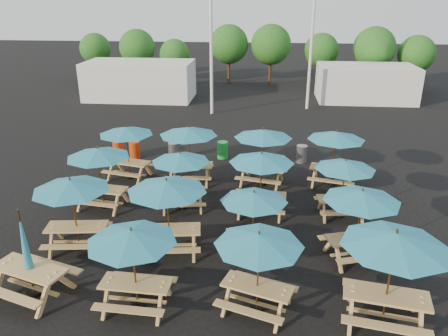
# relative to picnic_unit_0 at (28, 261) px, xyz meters

# --- Properties ---
(ground) EXTENTS (120.00, 120.00, 0.00)m
(ground) POSITION_rel_picnic_unit_0_xyz_m (4.49, 5.38, -1.06)
(ground) COLOR black
(ground) RESTS_ON ground
(picnic_unit_0) EXTENTS (2.45, 2.29, 2.57)m
(picnic_unit_0) POSITION_rel_picnic_unit_0_xyz_m (0.00, 0.00, 0.00)
(picnic_unit_0) COLOR #A6834A
(picnic_unit_0) RESTS_ON ground
(picnic_unit_1) EXTENTS (2.60, 2.60, 2.39)m
(picnic_unit_1) POSITION_rel_picnic_unit_0_xyz_m (0.28, 2.37, 1.03)
(picnic_unit_1) COLOR #A6834A
(picnic_unit_1) RESTS_ON ground
(picnic_unit_2) EXTENTS (2.63, 2.63, 2.37)m
(picnic_unit_2) POSITION_rel_picnic_unit_0_xyz_m (0.06, 5.23, 1.01)
(picnic_unit_2) COLOR #A6834A
(picnic_unit_2) RESTS_ON ground
(picnic_unit_3) EXTENTS (2.77, 2.77, 2.36)m
(picnic_unit_3) POSITION_rel_picnic_unit_0_xyz_m (0.23, 8.05, 1.00)
(picnic_unit_3) COLOR #A6834A
(picnic_unit_3) RESTS_ON ground
(picnic_unit_4) EXTENTS (2.33, 2.33, 2.29)m
(picnic_unit_4) POSITION_rel_picnic_unit_0_xyz_m (2.92, -0.22, 0.94)
(picnic_unit_4) COLOR #A6834A
(picnic_unit_4) RESTS_ON ground
(picnic_unit_5) EXTENTS (2.72, 2.72, 2.46)m
(picnic_unit_5) POSITION_rel_picnic_unit_0_xyz_m (3.21, 2.42, 1.09)
(picnic_unit_5) COLOR #A6834A
(picnic_unit_5) RESTS_ON ground
(picnic_unit_6) EXTENTS (2.49, 2.49, 2.21)m
(picnic_unit_6) POSITION_rel_picnic_unit_0_xyz_m (3.06, 5.41, 0.87)
(picnic_unit_6) COLOR #A6834A
(picnic_unit_6) RESTS_ON ground
(picnic_unit_7) EXTENTS (2.54, 2.54, 2.48)m
(picnic_unit_7) POSITION_rel_picnic_unit_0_xyz_m (2.93, 7.86, 1.11)
(picnic_unit_7) COLOR #A6834A
(picnic_unit_7) RESTS_ON ground
(picnic_unit_8) EXTENTS (2.79, 2.79, 2.26)m
(picnic_unit_8) POSITION_rel_picnic_unit_0_xyz_m (5.99, -0.05, 0.92)
(picnic_unit_8) COLOR #A6834A
(picnic_unit_8) RESTS_ON ground
(picnic_unit_9) EXTENTS (2.26, 2.26, 2.10)m
(picnic_unit_9) POSITION_rel_picnic_unit_0_xyz_m (5.79, 2.60, 0.78)
(picnic_unit_9) COLOR #A6834A
(picnic_unit_9) RESTS_ON ground
(picnic_unit_10) EXTENTS (2.45, 2.45, 2.37)m
(picnic_unit_10) POSITION_rel_picnic_unit_0_xyz_m (5.97, 5.23, 1.01)
(picnic_unit_10) COLOR #A6834A
(picnic_unit_10) RESTS_ON ground
(picnic_unit_11) EXTENTS (2.86, 2.86, 2.45)m
(picnic_unit_11) POSITION_rel_picnic_unit_0_xyz_m (6.00, 7.88, 1.08)
(picnic_unit_11) COLOR #A6834A
(picnic_unit_11) RESTS_ON ground
(picnic_unit_12) EXTENTS (2.89, 2.89, 2.56)m
(picnic_unit_12) POSITION_rel_picnic_unit_0_xyz_m (9.08, -0.23, 1.18)
(picnic_unit_12) COLOR #A6834A
(picnic_unit_12) RESTS_ON ground
(picnic_unit_13) EXTENTS (2.80, 2.80, 2.31)m
(picnic_unit_13) POSITION_rel_picnic_unit_0_xyz_m (8.90, 2.55, 0.96)
(picnic_unit_13) COLOR #A6834A
(picnic_unit_13) RESTS_ON ground
(picnic_unit_14) EXTENTS (2.29, 2.29, 2.18)m
(picnic_unit_14) POSITION_rel_picnic_unit_0_xyz_m (8.88, 5.31, 0.85)
(picnic_unit_14) COLOR #A6834A
(picnic_unit_14) RESTS_ON ground
(picnic_unit_15) EXTENTS (2.81, 2.81, 2.39)m
(picnic_unit_15) POSITION_rel_picnic_unit_0_xyz_m (8.95, 8.08, 1.03)
(picnic_unit_15) COLOR #A6834A
(picnic_unit_15) RESTS_ON ground
(waste_bin_0) EXTENTS (0.52, 0.52, 0.84)m
(waste_bin_0) POSITION_rel_picnic_unit_0_xyz_m (-1.07, 10.51, -0.64)
(waste_bin_0) COLOR red
(waste_bin_0) RESTS_ON ground
(waste_bin_1) EXTENTS (0.52, 0.52, 0.84)m
(waste_bin_1) POSITION_rel_picnic_unit_0_xyz_m (-0.25, 10.53, -0.64)
(waste_bin_1) COLOR red
(waste_bin_1) RESTS_ON ground
(waste_bin_2) EXTENTS (0.52, 0.52, 0.84)m
(waste_bin_2) POSITION_rel_picnic_unit_0_xyz_m (1.69, 10.54, -0.64)
(waste_bin_2) COLOR gray
(waste_bin_2) RESTS_ON ground
(waste_bin_3) EXTENTS (0.52, 0.52, 0.84)m
(waste_bin_3) POSITION_rel_picnic_unit_0_xyz_m (4.04, 10.91, -0.64)
(waste_bin_3) COLOR green
(waste_bin_3) RESTS_ON ground
(waste_bin_4) EXTENTS (0.52, 0.52, 0.84)m
(waste_bin_4) POSITION_rel_picnic_unit_0_xyz_m (7.86, 10.70, -0.64)
(waste_bin_4) COLOR gray
(waste_bin_4) RESTS_ON ground
(mast_0) EXTENTS (0.20, 0.20, 12.00)m
(mast_0) POSITION_rel_picnic_unit_0_xyz_m (2.49, 19.38, 4.94)
(mast_0) COLOR silver
(mast_0) RESTS_ON ground
(mast_1) EXTENTS (0.20, 0.20, 12.00)m
(mast_1) POSITION_rel_picnic_unit_0_xyz_m (8.99, 21.38, 4.94)
(mast_1) COLOR silver
(mast_1) RESTS_ON ground
(event_tent_0) EXTENTS (8.00, 4.00, 2.80)m
(event_tent_0) POSITION_rel_picnic_unit_0_xyz_m (-3.51, 23.38, 0.34)
(event_tent_0) COLOR silver
(event_tent_0) RESTS_ON ground
(event_tent_1) EXTENTS (7.00, 4.00, 2.60)m
(event_tent_1) POSITION_rel_picnic_unit_0_xyz_m (13.49, 24.38, 0.24)
(event_tent_1) COLOR silver
(event_tent_1) RESTS_ON ground
(tree_0) EXTENTS (2.80, 2.80, 4.24)m
(tree_0) POSITION_rel_picnic_unit_0_xyz_m (-9.58, 30.63, 1.77)
(tree_0) COLOR #382314
(tree_0) RESTS_ON ground
(tree_1) EXTENTS (3.11, 3.11, 4.72)m
(tree_1) POSITION_rel_picnic_unit_0_xyz_m (-5.25, 29.28, 2.10)
(tree_1) COLOR #382314
(tree_1) RESTS_ON ground
(tree_2) EXTENTS (2.59, 2.59, 3.93)m
(tree_2) POSITION_rel_picnic_unit_0_xyz_m (-1.90, 29.04, 1.57)
(tree_2) COLOR #382314
(tree_2) RESTS_ON ground
(tree_3) EXTENTS (3.36, 3.36, 5.09)m
(tree_3) POSITION_rel_picnic_unit_0_xyz_m (2.74, 30.10, 2.35)
(tree_3) COLOR #382314
(tree_3) RESTS_ON ground
(tree_4) EXTENTS (3.41, 3.41, 5.17)m
(tree_4) POSITION_rel_picnic_unit_0_xyz_m (6.39, 29.64, 2.40)
(tree_4) COLOR #382314
(tree_4) RESTS_ON ground
(tree_5) EXTENTS (2.94, 2.94, 4.45)m
(tree_5) POSITION_rel_picnic_unit_0_xyz_m (10.72, 30.06, 1.92)
(tree_5) COLOR #382314
(tree_5) RESTS_ON ground
(tree_6) EXTENTS (3.38, 3.38, 5.13)m
(tree_6) POSITION_rel_picnic_unit_0_xyz_m (14.73, 28.28, 2.37)
(tree_6) COLOR #382314
(tree_6) RESTS_ON ground
(tree_7) EXTENTS (2.95, 2.95, 4.48)m
(tree_7) POSITION_rel_picnic_unit_0_xyz_m (18.12, 28.31, 1.94)
(tree_7) COLOR #382314
(tree_7) RESTS_ON ground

